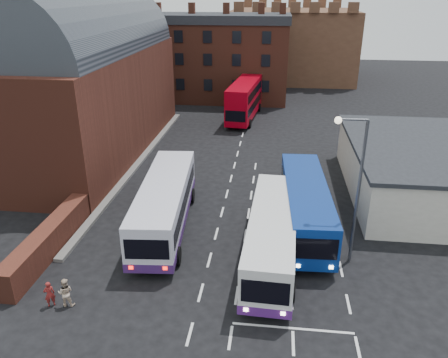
# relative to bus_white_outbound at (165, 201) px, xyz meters

# --- Properties ---
(ground) EXTENTS (180.00, 180.00, 0.00)m
(ground) POSITION_rel_bus_white_outbound_xyz_m (3.64, -6.08, -2.03)
(ground) COLOR black
(railway_station) EXTENTS (12.00, 28.00, 16.00)m
(railway_station) POSITION_rel_bus_white_outbound_xyz_m (-11.86, 14.92, 5.61)
(railway_station) COLOR #602B1E
(railway_station) RESTS_ON ground
(forecourt_wall) EXTENTS (1.20, 10.00, 1.80)m
(forecourt_wall) POSITION_rel_bus_white_outbound_xyz_m (-6.56, -4.08, -1.13)
(forecourt_wall) COLOR #602B1E
(forecourt_wall) RESTS_ON ground
(cream_building) EXTENTS (10.40, 16.40, 4.25)m
(cream_building) POSITION_rel_bus_white_outbound_xyz_m (18.64, 7.92, 0.13)
(cream_building) COLOR beige
(cream_building) RESTS_ON ground
(brick_terrace) EXTENTS (22.00, 10.00, 11.00)m
(brick_terrace) POSITION_rel_bus_white_outbound_xyz_m (-2.36, 39.92, 3.47)
(brick_terrace) COLOR brown
(brick_terrace) RESTS_ON ground
(castle_keep) EXTENTS (22.00, 22.00, 12.00)m
(castle_keep) POSITION_rel_bus_white_outbound_xyz_m (9.64, 59.92, 3.97)
(castle_keep) COLOR brown
(castle_keep) RESTS_ON ground
(bus_white_outbound) EXTENTS (3.99, 12.78, 3.43)m
(bus_white_outbound) POSITION_rel_bus_white_outbound_xyz_m (0.00, 0.00, 0.00)
(bus_white_outbound) COLOR silver
(bus_white_outbound) RESTS_ON ground
(bus_white_inbound) EXTENTS (3.33, 11.89, 3.22)m
(bus_white_inbound) POSITION_rel_bus_white_outbound_xyz_m (7.44, -3.16, -0.13)
(bus_white_inbound) COLOR silver
(bus_white_inbound) RESTS_ON ground
(bus_blue) EXTENTS (3.47, 12.19, 3.29)m
(bus_blue) POSITION_rel_bus_white_outbound_xyz_m (9.64, 1.08, -0.08)
(bus_blue) COLOR navy
(bus_blue) RESTS_ON ground
(bus_red_double) EXTENTS (3.89, 12.08, 4.75)m
(bus_red_double) POSITION_rel_bus_white_outbound_xyz_m (3.30, 28.58, 0.50)
(bus_red_double) COLOR #9E0010
(bus_red_double) RESTS_ON ground
(street_lamp) EXTENTS (1.87, 0.41, 9.15)m
(street_lamp) POSITION_rel_bus_white_outbound_xyz_m (11.93, -2.78, 3.49)
(street_lamp) COLOR #474A50
(street_lamp) RESTS_ON ground
(pedestrian_red) EXTENTS (0.66, 0.61, 1.51)m
(pedestrian_red) POSITION_rel_bus_white_outbound_xyz_m (-4.05, -8.89, -1.27)
(pedestrian_red) COLOR maroon
(pedestrian_red) RESTS_ON ground
(pedestrian_beige) EXTENTS (0.89, 0.75, 1.64)m
(pedestrian_beige) POSITION_rel_bus_white_outbound_xyz_m (-3.22, -8.76, -1.21)
(pedestrian_beige) COLOR #CCB397
(pedestrian_beige) RESTS_ON ground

